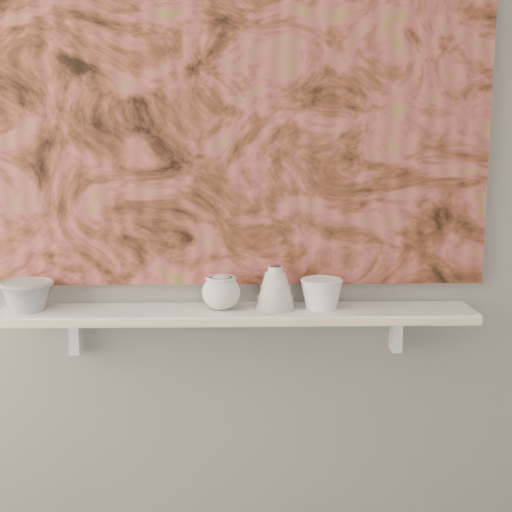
{
  "coord_description": "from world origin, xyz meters",
  "views": [
    {
      "loc": [
        0.01,
        -0.54,
        1.44
      ],
      "look_at": [
        0.06,
        1.49,
        1.09
      ],
      "focal_mm": 50.0,
      "sensor_mm": 36.0,
      "label": 1
    }
  ],
  "objects_px": {
    "bell_vessel": "(275,288)",
    "bowl_white": "(321,294)",
    "cup_cream": "(221,292)",
    "shelf": "(236,314)",
    "bowl_grey": "(27,295)",
    "painting": "(236,99)"
  },
  "relations": [
    {
      "from": "bell_vessel",
      "to": "bowl_white",
      "type": "relative_size",
      "value": 1.02
    },
    {
      "from": "cup_cream",
      "to": "bowl_white",
      "type": "distance_m",
      "value": 0.3
    },
    {
      "from": "shelf",
      "to": "cup_cream",
      "type": "relative_size",
      "value": 12.47
    },
    {
      "from": "shelf",
      "to": "cup_cream",
      "type": "distance_m",
      "value": 0.08
    },
    {
      "from": "cup_cream",
      "to": "bowl_white",
      "type": "xyz_separation_m",
      "value": [
        0.3,
        0.0,
        -0.01
      ]
    },
    {
      "from": "bowl_grey",
      "to": "bowl_white",
      "type": "height_order",
      "value": "same"
    },
    {
      "from": "painting",
      "to": "bowl_grey",
      "type": "relative_size",
      "value": 9.55
    },
    {
      "from": "painting",
      "to": "bowl_white",
      "type": "bearing_deg",
      "value": -17.8
    },
    {
      "from": "bowl_grey",
      "to": "bell_vessel",
      "type": "bearing_deg",
      "value": 0.0
    },
    {
      "from": "painting",
      "to": "bowl_white",
      "type": "distance_m",
      "value": 0.62
    },
    {
      "from": "shelf",
      "to": "bowl_grey",
      "type": "relative_size",
      "value": 8.91
    },
    {
      "from": "shelf",
      "to": "painting",
      "type": "relative_size",
      "value": 0.93
    },
    {
      "from": "painting",
      "to": "bell_vessel",
      "type": "bearing_deg",
      "value": -35.03
    },
    {
      "from": "bowl_grey",
      "to": "cup_cream",
      "type": "bearing_deg",
      "value": 0.0
    },
    {
      "from": "bowl_grey",
      "to": "bell_vessel",
      "type": "xyz_separation_m",
      "value": [
        0.73,
        0.0,
        0.02
      ]
    },
    {
      "from": "shelf",
      "to": "bowl_white",
      "type": "height_order",
      "value": "bowl_white"
    },
    {
      "from": "cup_cream",
      "to": "bowl_white",
      "type": "bearing_deg",
      "value": 0.0
    },
    {
      "from": "shelf",
      "to": "painting",
      "type": "xyz_separation_m",
      "value": [
        0.0,
        0.08,
        0.62
      ]
    },
    {
      "from": "bowl_grey",
      "to": "painting",
      "type": "bearing_deg",
      "value": 7.5
    },
    {
      "from": "bowl_white",
      "to": "bowl_grey",
      "type": "bearing_deg",
      "value": 180.0
    },
    {
      "from": "cup_cream",
      "to": "bell_vessel",
      "type": "distance_m",
      "value": 0.16
    },
    {
      "from": "bowl_grey",
      "to": "bell_vessel",
      "type": "height_order",
      "value": "bell_vessel"
    }
  ]
}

